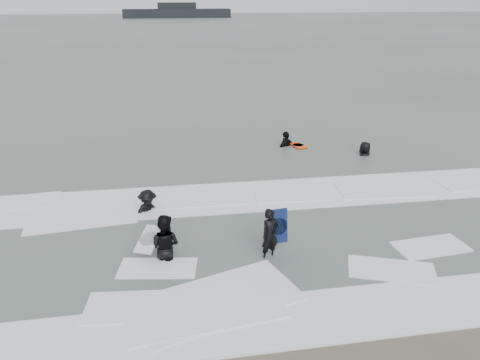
{
  "coord_description": "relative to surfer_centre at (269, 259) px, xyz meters",
  "views": [
    {
      "loc": [
        -2.1,
        -8.64,
        6.64
      ],
      "look_at": [
        0.0,
        5.0,
        1.1
      ],
      "focal_mm": 35.0,
      "sensor_mm": 36.0,
      "label": 1
    }
  ],
  "objects": [
    {
      "name": "ground",
      "position": [
        -0.33,
        -1.96,
        0.0
      ],
      "size": [
        320.0,
        320.0,
        0.0
      ],
      "primitive_type": "plane",
      "color": "brown",
      "rests_on": "ground"
    },
    {
      "name": "sea",
      "position": [
        -0.33,
        78.04,
        0.06
      ],
      "size": [
        320.0,
        320.0,
        0.0
      ],
      "primitive_type": "plane",
      "color": "#47544C",
      "rests_on": "ground"
    },
    {
      "name": "surfer_centre",
      "position": [
        0.0,
        0.0,
        0.0
      ],
      "size": [
        0.64,
        0.56,
        1.48
      ],
      "primitive_type": "imported",
      "rotation": [
        0.0,
        0.0,
        0.46
      ],
      "color": "black",
      "rests_on": "ground"
    },
    {
      "name": "surfer_wading",
      "position": [
        -2.76,
        0.46,
        0.0
      ],
      "size": [
        1.07,
        0.96,
        1.83
      ],
      "primitive_type": "imported",
      "rotation": [
        0.0,
        0.0,
        2.79
      ],
      "color": "black",
      "rests_on": "ground"
    },
    {
      "name": "surfer_breaker",
      "position": [
        -3.3,
        3.36,
        0.0
      ],
      "size": [
        1.21,
        1.16,
        1.65
      ],
      "primitive_type": "imported",
      "rotation": [
        0.0,
        0.0,
        0.7
      ],
      "color": "black",
      "rests_on": "ground"
    },
    {
      "name": "surfer_right_near",
      "position": [
        2.83,
        9.55,
        0.0
      ],
      "size": [
        1.16,
        1.01,
        1.87
      ],
      "primitive_type": "imported",
      "rotation": [
        0.0,
        0.0,
        -2.51
      ],
      "color": "black",
      "rests_on": "ground"
    },
    {
      "name": "surfer_right_far",
      "position": [
        5.9,
        7.71,
        0.0
      ],
      "size": [
        1.04,
        0.97,
        1.79
      ],
      "primitive_type": "imported",
      "rotation": [
        0.0,
        0.0,
        -2.51
      ],
      "color": "black",
      "rests_on": "ground"
    },
    {
      "name": "surf_foam",
      "position": [
        -0.33,
        1.74,
        0.04
      ],
      "size": [
        30.03,
        9.06,
        0.09
      ],
      "color": "white",
      "rests_on": "ground"
    },
    {
      "name": "bodyboards",
      "position": [
        0.15,
        3.41,
        0.5
      ],
      "size": [
        7.27,
        9.77,
        1.25
      ],
      "color": "#0F1B46",
      "rests_on": "ground"
    },
    {
      "name": "vessel_horizon",
      "position": [
        1.27,
        129.26,
        1.5
      ],
      "size": [
        29.67,
        5.3,
        4.03
      ],
      "color": "black",
      "rests_on": "ground"
    }
  ]
}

